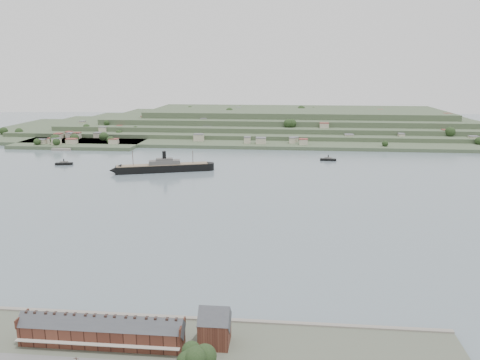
# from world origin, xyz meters

# --- Properties ---
(ground) EXTENTS (1400.00, 1400.00, 0.00)m
(ground) POSITION_xyz_m (0.00, 0.00, 0.00)
(ground) COLOR slate
(ground) RESTS_ON ground
(terrace_row) EXTENTS (55.60, 9.80, 11.07)m
(terrace_row) POSITION_xyz_m (-10.00, -168.02, 6.84)
(terrace_row) COLOR #432118
(terrace_row) RESTS_ON ground
(gabled_building) EXTENTS (10.40, 10.18, 14.09)m
(gabled_building) POSITION_xyz_m (27.50, -164.00, 8.19)
(gabled_building) COLOR #432118
(gabled_building) RESTS_ON ground
(far_peninsula) EXTENTS (760.00, 309.00, 30.00)m
(far_peninsula) POSITION_xyz_m (27.91, 393.10, 11.88)
(far_peninsula) COLOR #3D5035
(far_peninsula) RESTS_ON ground
(steamship) EXTENTS (92.10, 37.25, 22.69)m
(steamship) POSITION_xyz_m (-62.86, 103.76, 4.19)
(steamship) COLOR black
(steamship) RESTS_ON ground
(ferry_west) EXTENTS (16.94, 7.90, 6.13)m
(ferry_west) POSITION_xyz_m (-164.67, 125.72, 1.48)
(ferry_west) COLOR black
(ferry_west) RESTS_ON ground
(ferry_east) EXTENTS (16.55, 5.65, 6.10)m
(ferry_east) POSITION_xyz_m (93.85, 171.87, 1.47)
(ferry_east) COLOR black
(ferry_east) RESTS_ON ground
(fig_tree) EXTENTS (11.46, 9.93, 12.79)m
(fig_tree) POSITION_xyz_m (25.19, -184.59, 9.81)
(fig_tree) COLOR #3C261B
(fig_tree) RESTS_ON ground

